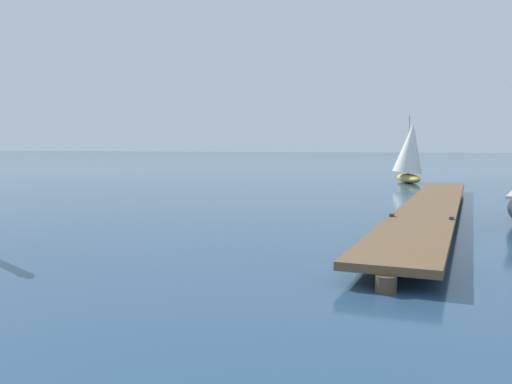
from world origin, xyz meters
TOP-DOWN VIEW (x-y plane):
  - floating_dock at (6.62, 17.94)m, footprint 3.52×21.66m
  - distant_sailboat at (5.40, 34.72)m, footprint 2.74×3.98m

SIDE VIEW (x-z plane):
  - floating_dock at x=6.62m, z-range 0.10..0.63m
  - distant_sailboat at x=5.40m, z-range -0.24..4.20m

